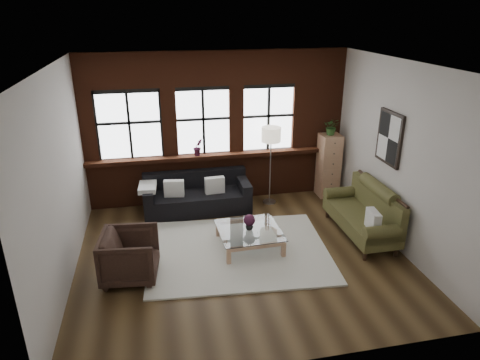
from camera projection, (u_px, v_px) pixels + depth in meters
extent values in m
plane|color=#3A2815|center=(241.00, 255.00, 7.40)|extent=(5.50, 5.50, 0.00)
plane|color=white|center=(242.00, 65.00, 6.20)|extent=(5.50, 5.50, 0.00)
plane|color=beige|center=(217.00, 128.00, 9.07)|extent=(5.50, 0.00, 5.50)
plane|color=beige|center=(290.00, 248.00, 4.53)|extent=(5.50, 0.00, 5.50)
plane|color=beige|center=(59.00, 181.00, 6.28)|extent=(0.00, 5.00, 5.00)
plane|color=beige|center=(398.00, 157.00, 7.32)|extent=(0.00, 5.00, 5.00)
cube|color=#4E2212|center=(219.00, 155.00, 9.14)|extent=(5.50, 0.30, 0.08)
cube|color=beige|center=(239.00, 251.00, 7.49)|extent=(3.27, 2.67, 0.03)
cube|color=silver|center=(174.00, 188.00, 8.62)|extent=(0.42, 0.20, 0.34)
cube|color=silver|center=(215.00, 185.00, 8.78)|extent=(0.41, 0.17, 0.34)
cube|color=silver|center=(373.00, 220.00, 7.27)|extent=(0.18, 0.39, 0.34)
imported|color=black|center=(130.00, 256.00, 6.64)|extent=(0.95, 0.93, 0.78)
imported|color=#B2B2B2|center=(249.00, 226.00, 7.48)|extent=(0.16, 0.16, 0.15)
sphere|color=#481832|center=(249.00, 220.00, 7.44)|extent=(0.20, 0.20, 0.20)
cube|color=tan|center=(328.00, 166.00, 9.51)|extent=(0.44, 0.44, 1.42)
imported|color=#2D5923|center=(332.00, 127.00, 9.18)|extent=(0.42, 0.39, 0.37)
imported|color=#481832|center=(198.00, 147.00, 8.95)|extent=(0.24, 0.22, 0.36)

